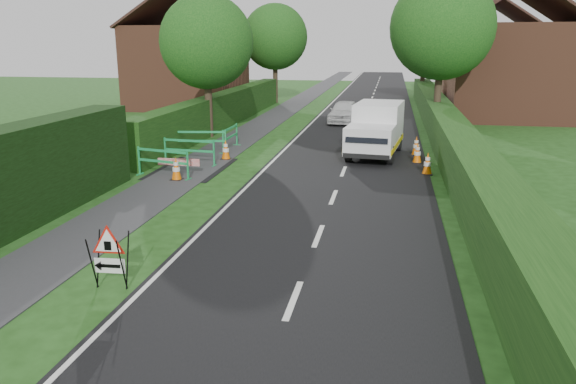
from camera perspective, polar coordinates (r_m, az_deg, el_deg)
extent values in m
plane|color=#1B4112|center=(10.10, -14.92, -11.99)|extent=(120.00, 120.00, 0.00)
cube|color=black|center=(43.34, 8.34, 8.92)|extent=(6.00, 90.00, 0.02)
cube|color=#2D2D30|center=(43.88, 1.06, 9.15)|extent=(2.00, 90.00, 0.02)
cube|color=#14380F|center=(31.73, -6.38, 6.79)|extent=(1.00, 24.00, 1.80)
cube|color=#14380F|center=(24.61, 15.90, 3.92)|extent=(1.20, 50.00, 1.50)
cube|color=brown|center=(40.63, -10.13, 12.34)|extent=(7.00, 7.00, 5.50)
cube|color=#331E19|center=(41.28, -12.78, 17.59)|extent=(4.00, 7.40, 2.58)
cube|color=#331E19|center=(40.07, -7.93, 17.89)|extent=(4.00, 7.40, 2.58)
cube|color=brown|center=(36.78, 21.66, 11.27)|extent=(7.00, 7.00, 5.50)
cube|color=#331E19|center=(36.51, 19.45, 17.51)|extent=(4.00, 7.40, 2.58)
cube|color=#331E19|center=(37.17, 25.02, 16.93)|extent=(4.00, 7.40, 2.58)
cube|color=brown|center=(50.73, 19.82, 12.20)|extent=(7.00, 7.00, 5.50)
cube|color=#331E19|center=(50.50, 18.18, 16.70)|extent=(4.00, 7.40, 2.58)
cube|color=#331E19|center=(51.05, 22.23, 16.32)|extent=(4.00, 7.40, 2.58)
cube|color=#331E19|center=(50.80, 20.34, 17.75)|extent=(0.25, 7.40, 0.18)
cylinder|color=#2D2116|center=(27.66, -8.04, 8.27)|extent=(0.36, 0.36, 2.62)
sphere|color=#113F12|center=(27.48, -8.29, 14.87)|extent=(4.40, 4.40, 4.40)
cylinder|color=#2D2116|center=(30.32, 14.91, 8.83)|extent=(0.36, 0.36, 2.97)
sphere|color=#113F12|center=(30.17, 15.40, 15.82)|extent=(5.20, 5.20, 5.20)
cylinder|color=#2D2116|center=(43.07, -1.29, 10.90)|extent=(0.36, 0.36, 2.80)
sphere|color=#113F12|center=(42.96, -1.32, 15.48)|extent=(4.80, 4.80, 4.80)
cylinder|color=#2D2116|center=(46.25, 13.47, 10.57)|extent=(0.36, 0.36, 2.45)
sphere|color=#113F12|center=(46.14, 13.70, 14.29)|extent=(4.20, 4.20, 4.20)
cylinder|color=black|center=(11.01, -19.29, -6.90)|extent=(0.05, 0.33, 1.06)
cylinder|color=black|center=(11.23, -18.70, -6.41)|extent=(0.05, 0.33, 1.06)
cylinder|color=black|center=(10.78, -16.53, -7.14)|extent=(0.05, 0.33, 1.06)
cylinder|color=black|center=(11.00, -15.99, -6.64)|extent=(0.05, 0.33, 1.06)
cube|color=white|center=(11.01, -17.65, -7.15)|extent=(0.59, 0.05, 0.29)
cube|color=black|center=(11.00, -17.68, -7.18)|extent=(0.42, 0.04, 0.07)
cone|color=black|center=(11.09, -18.77, -7.08)|extent=(0.14, 0.18, 0.17)
cube|color=black|center=(10.85, -17.86, -5.23)|extent=(0.13, 0.02, 0.17)
cube|color=silver|center=(23.69, 9.19, 6.90)|extent=(2.08, 3.04, 1.71)
cube|color=silver|center=(21.62, 8.35, 5.27)|extent=(1.97, 2.03, 1.05)
cube|color=black|center=(20.71, 8.01, 5.58)|extent=(1.57, 0.38, 0.48)
cube|color=yellow|center=(23.12, 6.63, 5.09)|extent=(0.51, 4.36, 0.21)
cube|color=yellow|center=(22.88, 11.06, 4.81)|extent=(0.51, 4.36, 0.21)
cube|color=black|center=(20.85, 7.94, 3.62)|extent=(1.74, 0.30, 0.18)
cylinder|color=black|center=(21.80, 6.21, 3.98)|extent=(0.29, 0.73, 0.71)
cylinder|color=black|center=(21.57, 10.38, 3.70)|extent=(0.29, 0.73, 0.71)
cylinder|color=black|center=(24.57, 7.47, 5.19)|extent=(0.29, 0.73, 0.71)
cylinder|color=black|center=(24.36, 11.18, 4.95)|extent=(0.29, 0.73, 0.71)
cube|color=black|center=(20.25, 13.92, 1.80)|extent=(0.38, 0.38, 0.04)
cone|color=orange|center=(20.16, 13.99, 2.89)|extent=(0.32, 0.32, 0.75)
cylinder|color=white|center=(20.17, 13.98, 2.79)|extent=(0.25, 0.25, 0.14)
cylinder|color=white|center=(20.13, 14.02, 3.31)|extent=(0.17, 0.17, 0.10)
cube|color=black|center=(22.08, 12.95, 2.94)|extent=(0.38, 0.38, 0.04)
cone|color=orange|center=(22.01, 13.01, 3.95)|extent=(0.32, 0.32, 0.75)
cylinder|color=white|center=(22.01, 13.01, 3.85)|extent=(0.25, 0.25, 0.14)
cylinder|color=white|center=(21.98, 13.04, 4.33)|extent=(0.17, 0.17, 0.10)
cube|color=black|center=(23.60, 12.84, 3.71)|extent=(0.38, 0.38, 0.04)
cone|color=orange|center=(23.53, 12.90, 4.65)|extent=(0.32, 0.32, 0.75)
cylinder|color=white|center=(23.53, 12.89, 4.56)|extent=(0.25, 0.25, 0.14)
cylinder|color=white|center=(23.50, 12.92, 5.01)|extent=(0.17, 0.17, 0.10)
cube|color=black|center=(19.21, -11.23, 1.25)|extent=(0.38, 0.38, 0.04)
cone|color=orange|center=(19.13, -11.29, 2.40)|extent=(0.32, 0.32, 0.75)
cylinder|color=white|center=(19.13, -11.29, 2.29)|extent=(0.25, 0.25, 0.14)
cylinder|color=white|center=(19.09, -11.32, 2.84)|extent=(0.17, 0.17, 0.10)
cube|color=black|center=(22.32, -6.32, 3.36)|extent=(0.38, 0.38, 0.04)
cone|color=orange|center=(22.24, -6.35, 4.36)|extent=(0.32, 0.32, 0.75)
cylinder|color=white|center=(22.25, -6.35, 4.26)|extent=(0.25, 0.25, 0.14)
cylinder|color=white|center=(22.22, -6.36, 4.74)|extent=(0.17, 0.17, 0.10)
cube|color=#1B964C|center=(20.20, -14.89, 3.10)|extent=(0.06, 0.06, 1.00)
cube|color=#1B964C|center=(19.04, -10.16, 2.66)|extent=(0.06, 0.06, 1.00)
cube|color=#1B964C|center=(19.52, -12.66, 4.10)|extent=(1.96, 0.51, 0.08)
cube|color=#1B964C|center=(19.59, -12.60, 3.03)|extent=(1.96, 0.51, 0.08)
cube|color=#1B964C|center=(20.30, -14.80, 1.78)|extent=(0.14, 0.35, 0.04)
cube|color=#1B964C|center=(19.14, -10.09, 1.26)|extent=(0.14, 0.35, 0.04)
cube|color=#1B964C|center=(21.89, -12.36, 4.15)|extent=(0.05, 0.05, 1.00)
cube|color=#1B964C|center=(21.03, -7.53, 3.93)|extent=(0.05, 0.05, 1.00)
cube|color=#1B964C|center=(21.36, -10.04, 5.15)|extent=(2.00, 0.24, 0.08)
cube|color=#1B964C|center=(21.43, -10.00, 4.18)|extent=(2.00, 0.24, 0.08)
cube|color=#1B964C|center=(21.98, -12.29, 2.92)|extent=(0.09, 0.35, 0.04)
cube|color=#1B964C|center=(21.12, -7.49, 2.66)|extent=(0.09, 0.35, 0.04)
cube|color=#1B964C|center=(23.65, -11.19, 5.01)|extent=(0.06, 0.06, 1.00)
cube|color=#1B964C|center=(23.29, -6.36, 5.05)|extent=(0.06, 0.06, 1.00)
cube|color=#1B964C|center=(23.38, -8.83, 6.05)|extent=(1.98, 0.35, 0.08)
cube|color=#1B964C|center=(23.44, -8.80, 5.15)|extent=(1.98, 0.35, 0.08)
cube|color=#1B964C|center=(23.74, -11.13, 3.87)|extent=(0.11, 0.36, 0.04)
cube|color=#1B964C|center=(23.38, -6.33, 3.89)|extent=(0.11, 0.36, 0.04)
cube|color=#1B964C|center=(23.34, -6.60, 5.06)|extent=(0.05, 0.05, 1.00)
cube|color=#1B964C|center=(25.23, -5.23, 5.85)|extent=(0.05, 0.05, 1.00)
cube|color=#1B964C|center=(24.21, -5.92, 6.45)|extent=(0.08, 2.00, 0.08)
cube|color=#1B964C|center=(24.27, -5.89, 5.59)|extent=(0.08, 2.00, 0.08)
cube|color=#1B964C|center=(23.43, -6.57, 3.91)|extent=(0.35, 0.06, 0.04)
cube|color=#1B964C|center=(25.31, -5.20, 4.77)|extent=(0.35, 0.06, 0.04)
cube|color=red|center=(20.00, -10.98, 1.75)|extent=(1.50, 0.09, 0.25)
imported|color=silver|center=(32.49, 5.73, 8.13)|extent=(1.78, 3.83, 1.27)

